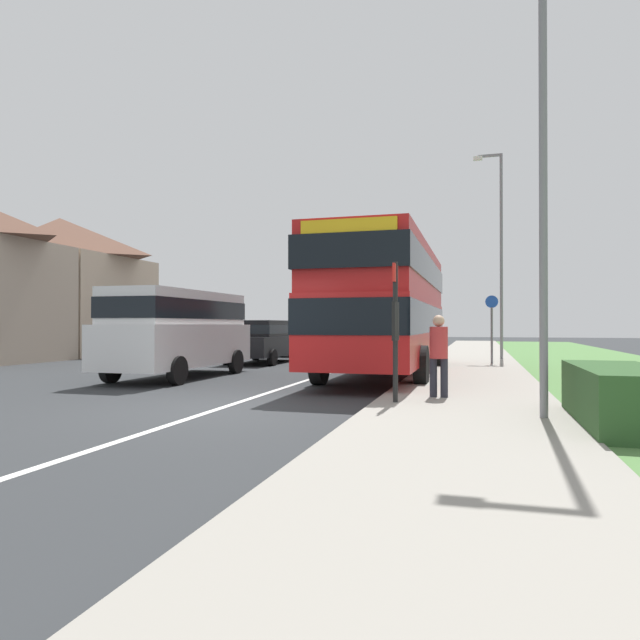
{
  "coord_description": "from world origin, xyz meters",
  "views": [
    {
      "loc": [
        4.41,
        -9.0,
        1.49
      ],
      "look_at": [
        0.75,
        3.88,
        1.6
      ],
      "focal_mm": 31.3,
      "sensor_mm": 36.0,
      "label": 1
    }
  ],
  "objects_px": {
    "street_lamp_near": "(536,111)",
    "street_lamp_mid": "(499,244)",
    "parked_car_grey": "(331,335)",
    "cycle_route_sign": "(492,326)",
    "parked_van_white": "(179,327)",
    "parked_car_black": "(263,340)",
    "bus_stop_sign": "(395,322)",
    "parked_car_silver": "(306,337)",
    "pedestrian_at_stop": "(439,352)",
    "double_decker_bus": "(387,302)"
  },
  "relations": [
    {
      "from": "parked_van_white",
      "to": "parked_car_silver",
      "type": "height_order",
      "value": "parked_van_white"
    },
    {
      "from": "street_lamp_near",
      "to": "street_lamp_mid",
      "type": "xyz_separation_m",
      "value": [
        -0.02,
        14.74,
        0.1
      ]
    },
    {
      "from": "pedestrian_at_stop",
      "to": "bus_stop_sign",
      "type": "distance_m",
      "value": 1.27
    },
    {
      "from": "parked_car_grey",
      "to": "cycle_route_sign",
      "type": "distance_m",
      "value": 13.07
    },
    {
      "from": "parked_car_silver",
      "to": "pedestrian_at_stop",
      "type": "bearing_deg",
      "value": -64.13
    },
    {
      "from": "parked_car_black",
      "to": "pedestrian_at_stop",
      "type": "bearing_deg",
      "value": -52.17
    },
    {
      "from": "parked_car_silver",
      "to": "bus_stop_sign",
      "type": "distance_m",
      "value": 17.28
    },
    {
      "from": "double_decker_bus",
      "to": "bus_stop_sign",
      "type": "bearing_deg",
      "value": -79.69
    },
    {
      "from": "double_decker_bus",
      "to": "parked_van_white",
      "type": "relative_size",
      "value": 1.85
    },
    {
      "from": "bus_stop_sign",
      "to": "parked_car_grey",
      "type": "bearing_deg",
      "value": 107.69
    },
    {
      "from": "parked_van_white",
      "to": "parked_car_black",
      "type": "xyz_separation_m",
      "value": [
        -0.0,
        6.3,
        -0.51
      ]
    },
    {
      "from": "parked_car_silver",
      "to": "cycle_route_sign",
      "type": "distance_m",
      "value": 9.96
    },
    {
      "from": "parked_car_silver",
      "to": "bus_stop_sign",
      "type": "height_order",
      "value": "bus_stop_sign"
    },
    {
      "from": "parked_car_silver",
      "to": "parked_car_grey",
      "type": "distance_m",
      "value": 4.74
    },
    {
      "from": "cycle_route_sign",
      "to": "pedestrian_at_stop",
      "type": "bearing_deg",
      "value": -96.85
    },
    {
      "from": "double_decker_bus",
      "to": "street_lamp_mid",
      "type": "relative_size",
      "value": 1.22
    },
    {
      "from": "parked_car_black",
      "to": "cycle_route_sign",
      "type": "height_order",
      "value": "cycle_route_sign"
    },
    {
      "from": "parked_van_white",
      "to": "street_lamp_mid",
      "type": "distance_m",
      "value": 13.53
    },
    {
      "from": "double_decker_bus",
      "to": "parked_car_grey",
      "type": "bearing_deg",
      "value": 110.69
    },
    {
      "from": "parked_car_silver",
      "to": "pedestrian_at_stop",
      "type": "relative_size",
      "value": 2.49
    },
    {
      "from": "double_decker_bus",
      "to": "parked_car_grey",
      "type": "distance_m",
      "value": 15.52
    },
    {
      "from": "parked_car_black",
      "to": "cycle_route_sign",
      "type": "distance_m",
      "value": 8.55
    },
    {
      "from": "parked_car_silver",
      "to": "street_lamp_near",
      "type": "relative_size",
      "value": 0.51
    },
    {
      "from": "double_decker_bus",
      "to": "cycle_route_sign",
      "type": "xyz_separation_m",
      "value": [
        3.0,
        4.53,
        -0.71
      ]
    },
    {
      "from": "parked_van_white",
      "to": "parked_car_black",
      "type": "distance_m",
      "value": 6.32
    },
    {
      "from": "cycle_route_sign",
      "to": "street_lamp_near",
      "type": "xyz_separation_m",
      "value": [
        0.37,
        -11.76,
        3.24
      ]
    },
    {
      "from": "cycle_route_sign",
      "to": "street_lamp_mid",
      "type": "relative_size",
      "value": 0.3
    },
    {
      "from": "parked_car_grey",
      "to": "pedestrian_at_stop",
      "type": "relative_size",
      "value": 2.37
    },
    {
      "from": "double_decker_bus",
      "to": "parked_car_black",
      "type": "distance_m",
      "value": 7.01
    },
    {
      "from": "parked_car_black",
      "to": "parked_car_grey",
      "type": "distance_m",
      "value": 10.33
    },
    {
      "from": "parked_car_grey",
      "to": "parked_car_black",
      "type": "bearing_deg",
      "value": -90.3
    },
    {
      "from": "parked_van_white",
      "to": "cycle_route_sign",
      "type": "relative_size",
      "value": 2.19
    },
    {
      "from": "street_lamp_near",
      "to": "parked_car_grey",
      "type": "bearing_deg",
      "value": 112.16
    },
    {
      "from": "parked_van_white",
      "to": "street_lamp_mid",
      "type": "bearing_deg",
      "value": 47.45
    },
    {
      "from": "parked_van_white",
      "to": "parked_car_black",
      "type": "bearing_deg",
      "value": 90.04
    },
    {
      "from": "parked_car_silver",
      "to": "bus_stop_sign",
      "type": "xyz_separation_m",
      "value": [
        6.61,
        -15.95,
        0.67
      ]
    },
    {
      "from": "parked_car_grey",
      "to": "street_lamp_mid",
      "type": "distance_m",
      "value": 11.87
    },
    {
      "from": "double_decker_bus",
      "to": "bus_stop_sign",
      "type": "height_order",
      "value": "double_decker_bus"
    },
    {
      "from": "parked_van_white",
      "to": "pedestrian_at_stop",
      "type": "height_order",
      "value": "parked_van_white"
    },
    {
      "from": "street_lamp_mid",
      "to": "parked_car_black",
      "type": "bearing_deg",
      "value": -159.24
    },
    {
      "from": "street_lamp_near",
      "to": "street_lamp_mid",
      "type": "bearing_deg",
      "value": 90.09
    },
    {
      "from": "parked_car_grey",
      "to": "bus_stop_sign",
      "type": "xyz_separation_m",
      "value": [
        6.6,
        -20.69,
        0.62
      ]
    },
    {
      "from": "parked_van_white",
      "to": "parked_car_grey",
      "type": "distance_m",
      "value": 16.63
    },
    {
      "from": "pedestrian_at_stop",
      "to": "street_lamp_near",
      "type": "height_order",
      "value": "street_lamp_near"
    },
    {
      "from": "double_decker_bus",
      "to": "parked_car_black",
      "type": "xyz_separation_m",
      "value": [
        -5.52,
        4.14,
        -1.23
      ]
    },
    {
      "from": "cycle_route_sign",
      "to": "parked_car_grey",
      "type": "bearing_deg",
      "value": 130.41
    },
    {
      "from": "parked_car_black",
      "to": "pedestrian_at_stop",
      "type": "relative_size",
      "value": 2.71
    },
    {
      "from": "double_decker_bus",
      "to": "street_lamp_mid",
      "type": "xyz_separation_m",
      "value": [
        3.35,
        7.51,
        2.62
      ]
    },
    {
      "from": "parked_car_black",
      "to": "street_lamp_near",
      "type": "relative_size",
      "value": 0.55
    },
    {
      "from": "parked_car_black",
      "to": "bus_stop_sign",
      "type": "distance_m",
      "value": 12.32
    }
  ]
}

